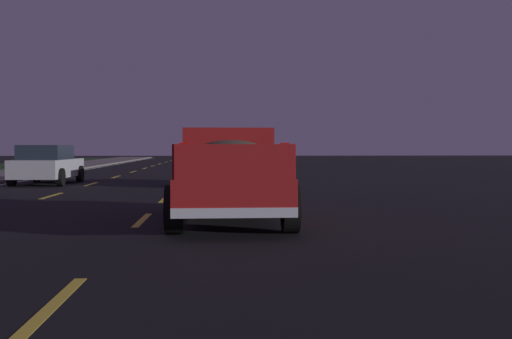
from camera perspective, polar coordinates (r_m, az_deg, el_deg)
The scene contains 5 objects.
ground at distance 28.45m, azimuth -9.97°, elevation -0.94°, with size 144.00×144.00×0.00m, color black.
lane_markings at distance 32.00m, azimuth -14.82°, elevation -0.64°, with size 108.00×7.04×0.01m.
pickup_truck at distance 12.69m, azimuth -2.46°, elevation -0.23°, with size 5.46×2.35×1.87m.
sedan_silver at distance 26.32m, azimuth -18.23°, elevation 0.45°, with size 4.44×2.09×1.54m.
sedan_green at distance 24.45m, azimuth -3.32°, elevation 0.43°, with size 4.42×2.06×1.54m.
Camera 1 is at (-1.22, -3.32, 1.50)m, focal length 44.57 mm.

